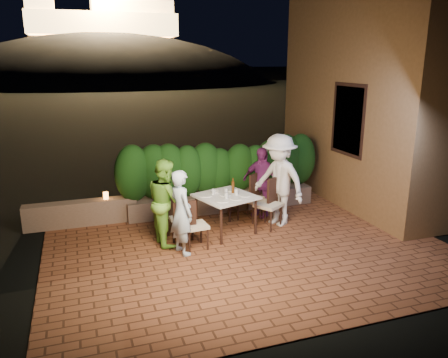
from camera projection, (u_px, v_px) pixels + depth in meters
name	position (u px, v px, depth m)	size (l,w,h in m)	color
ground	(253.00, 252.00, 7.66)	(400.00, 400.00, 0.00)	black
terrace_floor	(242.00, 244.00, 8.13)	(7.00, 6.00, 0.15)	brown
building_wall	(367.00, 94.00, 9.93)	(1.60, 5.00, 5.00)	brown
window_pane	(349.00, 120.00, 9.37)	(0.08, 1.00, 1.40)	black
window_frame	(349.00, 120.00, 9.36)	(0.06, 1.15, 1.55)	black
planter	(222.00, 201.00, 9.76)	(4.20, 0.55, 0.40)	brown
hedge	(222.00, 168.00, 9.56)	(4.00, 0.70, 1.10)	#13380F
parapet	(81.00, 213.00, 8.82)	(2.20, 0.30, 0.50)	brown
hill	(109.00, 111.00, 64.13)	(52.00, 40.00, 22.00)	black
fortress	(102.00, 6.00, 60.31)	(26.00, 8.00, 8.00)	#FFCC7A
dining_table	(226.00, 214.00, 8.40)	(0.99, 0.99, 0.75)	white
plate_nw	(223.00, 201.00, 7.97)	(0.24, 0.24, 0.01)	white
plate_sw	(206.00, 195.00, 8.28)	(0.24, 0.24, 0.01)	white
plate_ne	(245.00, 195.00, 8.28)	(0.22, 0.22, 0.01)	white
plate_se	(231.00, 190.00, 8.62)	(0.23, 0.23, 0.01)	white
plate_centre	(225.00, 195.00, 8.32)	(0.22, 0.22, 0.01)	white
plate_front	(236.00, 199.00, 8.10)	(0.22, 0.22, 0.01)	white
glass_nw	(226.00, 196.00, 8.11)	(0.07, 0.07, 0.11)	silver
glass_sw	(213.00, 192.00, 8.37)	(0.06, 0.06, 0.10)	silver
glass_ne	(236.00, 192.00, 8.32)	(0.07, 0.07, 0.12)	silver
glass_se	(226.00, 191.00, 8.44)	(0.06, 0.06, 0.10)	silver
beer_bottle	(233.00, 186.00, 8.43)	(0.06, 0.06, 0.29)	#522B0D
bowl	(215.00, 192.00, 8.46)	(0.16, 0.16, 0.04)	white
chair_left_front	(195.00, 224.00, 7.68)	(0.41, 0.41, 0.89)	black
chair_left_back	(180.00, 214.00, 8.10)	(0.44, 0.44, 0.95)	black
chair_right_front	(268.00, 204.00, 8.63)	(0.46, 0.46, 0.99)	black
chair_right_back	(250.00, 198.00, 9.05)	(0.45, 0.45, 0.96)	black
diner_blue	(181.00, 212.00, 7.40)	(0.54, 0.36, 1.48)	silver
diner_green	(166.00, 202.00, 7.83)	(0.76, 0.59, 1.57)	#7BC93E
diner_white	(279.00, 180.00, 8.69)	(1.20, 0.69, 1.85)	white
diner_purple	(261.00, 182.00, 9.22)	(0.88, 0.36, 1.50)	#7C2976
parapet_lamp	(106.00, 196.00, 8.89)	(0.10, 0.10, 0.14)	orange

